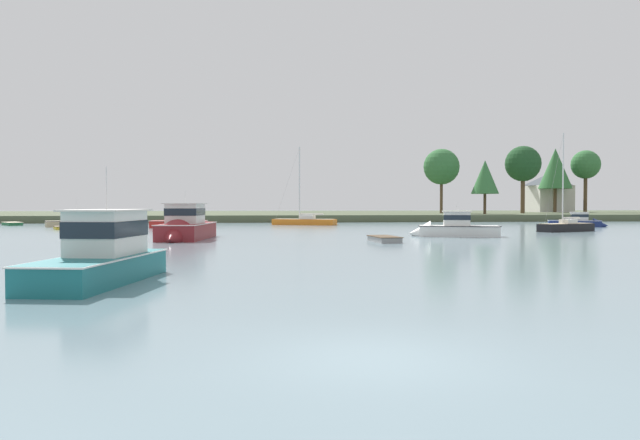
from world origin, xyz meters
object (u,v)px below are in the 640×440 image
at_px(cruiser_teal, 109,262).
at_px(dinghy_yellow, 60,228).
at_px(cruiser_sand, 79,222).
at_px(cruiser_navy, 581,224).
at_px(sailboat_orange, 304,223).
at_px(cruiser_maroon, 184,231).
at_px(dinghy_grey, 384,240).
at_px(dinghy_green, 12,224).
at_px(cruiser_red, 186,223).
at_px(cruiser_white, 449,231).
at_px(sailboat_black, 566,229).

distance_m(cruiser_teal, dinghy_yellow, 46.49).
distance_m(cruiser_sand, cruiser_navy, 58.08).
xyz_separation_m(sailboat_orange, cruiser_teal, (-11.68, -54.60, 0.40)).
height_order(cruiser_maroon, dinghy_yellow, cruiser_maroon).
bearing_deg(cruiser_teal, dinghy_grey, 54.62).
relative_size(dinghy_green, cruiser_maroon, 0.40).
relative_size(cruiser_maroon, cruiser_red, 1.41).
height_order(cruiser_teal, cruiser_white, cruiser_teal).
xyz_separation_m(sailboat_black, cruiser_white, (-13.89, -7.21, 0.23)).
bearing_deg(dinghy_green, cruiser_white, -34.36).
relative_size(cruiser_red, dinghy_yellow, 2.54).
bearing_deg(dinghy_grey, cruiser_sand, 132.11).
height_order(sailboat_black, dinghy_green, sailboat_black).
distance_m(cruiser_sand, dinghy_yellow, 8.16).
distance_m(cruiser_teal, dinghy_grey, 24.60).
bearing_deg(dinghy_green, cruiser_maroon, -53.82).
bearing_deg(cruiser_sand, cruiser_red, -22.75).
bearing_deg(cruiser_maroon, cruiser_navy, 25.68).
height_order(sailboat_orange, cruiser_red, sailboat_orange).
xyz_separation_m(cruiser_teal, dinghy_green, (-24.12, 57.42, -0.49)).
bearing_deg(cruiser_navy, sailboat_black, -124.87).
distance_m(cruiser_teal, cruiser_white, 33.88).
height_order(sailboat_black, cruiser_sand, sailboat_black).
bearing_deg(cruiser_red, dinghy_green, 154.52).
bearing_deg(sailboat_orange, dinghy_green, 175.50).
relative_size(sailboat_black, sailboat_orange, 0.97).
distance_m(sailboat_orange, dinghy_grey, 34.65).
height_order(dinghy_green, cruiser_red, cruiser_red).
xyz_separation_m(sailboat_orange, cruiser_navy, (31.02, -9.75, 0.14)).
relative_size(sailboat_black, cruiser_sand, 1.47).
xyz_separation_m(cruiser_sand, dinghy_green, (-9.23, 5.13, -0.35)).
distance_m(cruiser_maroon, cruiser_red, 22.70).
xyz_separation_m(sailboat_black, cruiser_navy, (7.75, 11.12, 0.15)).
bearing_deg(cruiser_navy, dinghy_grey, -138.93).
distance_m(cruiser_maroon, dinghy_grey, 14.82).
xyz_separation_m(cruiser_teal, cruiser_navy, (42.71, 44.86, -0.26)).
relative_size(cruiser_sand, dinghy_yellow, 2.43).
height_order(cruiser_navy, dinghy_yellow, cruiser_navy).
height_order(cruiser_maroon, dinghy_grey, cruiser_maroon).
bearing_deg(dinghy_grey, cruiser_white, 43.45).
bearing_deg(cruiser_sand, dinghy_green, 150.94).
distance_m(cruiser_navy, cruiser_white, 28.36).
xyz_separation_m(cruiser_sand, cruiser_teal, (14.90, -52.29, 0.14)).
bearing_deg(cruiser_teal, cruiser_red, 92.61).
bearing_deg(dinghy_yellow, dinghy_green, 125.70).
height_order(dinghy_grey, dinghy_yellow, dinghy_grey).
xyz_separation_m(cruiser_maroon, cruiser_red, (-2.20, 22.59, -0.14)).
distance_m(cruiser_maroon, dinghy_yellow, 24.63).
distance_m(cruiser_navy, cruiser_red, 44.89).
bearing_deg(dinghy_yellow, dinghy_grey, -39.89).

